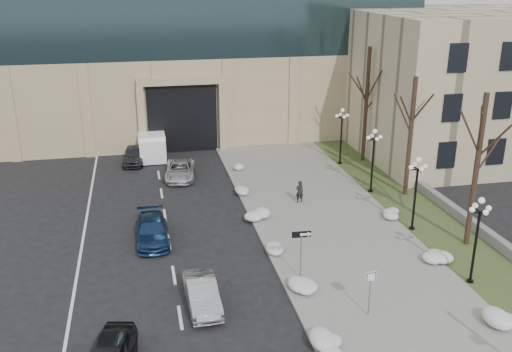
{
  "coord_description": "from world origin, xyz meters",
  "views": [
    {
      "loc": [
        -7.74,
        -16.8,
        15.09
      ],
      "look_at": [
        -1.08,
        14.69,
        3.5
      ],
      "focal_mm": 40.0,
      "sensor_mm": 36.0,
      "label": 1
    }
  ],
  "objects_px": {
    "pedestrian": "(299,192)",
    "car_e": "(134,155)",
    "car_b": "(202,294)",
    "one_way_sign": "(305,240)",
    "lamppost_c": "(373,152)",
    "lamppost_d": "(342,129)",
    "car_d": "(180,170)",
    "keep_sign": "(370,284)",
    "lamppost_b": "(416,184)",
    "box_truck": "(152,143)",
    "car_c": "(152,231)",
    "lamppost_a": "(478,229)"
  },
  "relations": [
    {
      "from": "car_d",
      "to": "lamppost_c",
      "type": "xyz_separation_m",
      "value": [
        13.19,
        -5.96,
        2.43
      ]
    },
    {
      "from": "car_d",
      "to": "lamppost_b",
      "type": "height_order",
      "value": "lamppost_b"
    },
    {
      "from": "car_b",
      "to": "car_e",
      "type": "xyz_separation_m",
      "value": [
        -3.0,
        22.63,
        0.03
      ]
    },
    {
      "from": "car_b",
      "to": "box_truck",
      "type": "relative_size",
      "value": 0.63
    },
    {
      "from": "car_d",
      "to": "box_truck",
      "type": "xyz_separation_m",
      "value": [
        -1.88,
        6.65,
        0.34
      ]
    },
    {
      "from": "one_way_sign",
      "to": "lamppost_b",
      "type": "xyz_separation_m",
      "value": [
        8.25,
        4.36,
        0.79
      ]
    },
    {
      "from": "car_c",
      "to": "lamppost_d",
      "type": "xyz_separation_m",
      "value": [
        15.73,
        11.16,
        2.4
      ]
    },
    {
      "from": "car_e",
      "to": "lamppost_d",
      "type": "bearing_deg",
      "value": -9.14
    },
    {
      "from": "car_b",
      "to": "car_c",
      "type": "bearing_deg",
      "value": 103.12
    },
    {
      "from": "lamppost_c",
      "to": "car_c",
      "type": "bearing_deg",
      "value": -163.49
    },
    {
      "from": "lamppost_a",
      "to": "lamppost_c",
      "type": "xyz_separation_m",
      "value": [
        0.0,
        13.0,
        0.0
      ]
    },
    {
      "from": "lamppost_c",
      "to": "lamppost_a",
      "type": "bearing_deg",
      "value": -90.0
    },
    {
      "from": "lamppost_d",
      "to": "lamppost_b",
      "type": "bearing_deg",
      "value": -90.0
    },
    {
      "from": "lamppost_d",
      "to": "lamppost_a",
      "type": "bearing_deg",
      "value": -90.0
    },
    {
      "from": "keep_sign",
      "to": "lamppost_b",
      "type": "xyz_separation_m",
      "value": [
        6.29,
        8.26,
        1.33
      ]
    },
    {
      "from": "car_b",
      "to": "pedestrian",
      "type": "xyz_separation_m",
      "value": [
        8.04,
        11.27,
        0.23
      ]
    },
    {
      "from": "pedestrian",
      "to": "keep_sign",
      "type": "height_order",
      "value": "keep_sign"
    },
    {
      "from": "lamppost_d",
      "to": "pedestrian",
      "type": "bearing_deg",
      "value": -127.04
    },
    {
      "from": "one_way_sign",
      "to": "keep_sign",
      "type": "bearing_deg",
      "value": -60.19
    },
    {
      "from": "car_d",
      "to": "lamppost_d",
      "type": "relative_size",
      "value": 0.97
    },
    {
      "from": "car_c",
      "to": "car_d",
      "type": "distance_m",
      "value": 10.92
    },
    {
      "from": "car_e",
      "to": "lamppost_d",
      "type": "distance_m",
      "value": 17.28
    },
    {
      "from": "box_truck",
      "to": "lamppost_d",
      "type": "height_order",
      "value": "lamppost_d"
    },
    {
      "from": "box_truck",
      "to": "one_way_sign",
      "type": "height_order",
      "value": "one_way_sign"
    },
    {
      "from": "car_c",
      "to": "lamppost_b",
      "type": "relative_size",
      "value": 0.97
    },
    {
      "from": "car_b",
      "to": "lamppost_a",
      "type": "bearing_deg",
      "value": -5.31
    },
    {
      "from": "car_b",
      "to": "lamppost_d",
      "type": "height_order",
      "value": "lamppost_d"
    },
    {
      "from": "car_e",
      "to": "lamppost_c",
      "type": "xyz_separation_m",
      "value": [
        16.67,
        -10.41,
        2.37
      ]
    },
    {
      "from": "lamppost_b",
      "to": "car_e",
      "type": "bearing_deg",
      "value": 134.59
    },
    {
      "from": "car_d",
      "to": "pedestrian",
      "type": "relative_size",
      "value": 2.96
    },
    {
      "from": "car_b",
      "to": "car_d",
      "type": "relative_size",
      "value": 0.88
    },
    {
      "from": "keep_sign",
      "to": "lamppost_c",
      "type": "height_order",
      "value": "lamppost_c"
    },
    {
      "from": "car_b",
      "to": "lamppost_a",
      "type": "distance_m",
      "value": 13.9
    },
    {
      "from": "car_e",
      "to": "one_way_sign",
      "type": "height_order",
      "value": "one_way_sign"
    },
    {
      "from": "car_b",
      "to": "lamppost_d",
      "type": "relative_size",
      "value": 0.85
    },
    {
      "from": "lamppost_a",
      "to": "car_c",
      "type": "bearing_deg",
      "value": 152.07
    },
    {
      "from": "box_truck",
      "to": "lamppost_d",
      "type": "bearing_deg",
      "value": -21.93
    },
    {
      "from": "car_c",
      "to": "box_truck",
      "type": "relative_size",
      "value": 0.72
    },
    {
      "from": "car_b",
      "to": "lamppost_c",
      "type": "bearing_deg",
      "value": 39.73
    },
    {
      "from": "pedestrian",
      "to": "car_e",
      "type": "bearing_deg",
      "value": -52.08
    },
    {
      "from": "box_truck",
      "to": "lamppost_c",
      "type": "relative_size",
      "value": 1.35
    },
    {
      "from": "car_b",
      "to": "pedestrian",
      "type": "distance_m",
      "value": 13.85
    },
    {
      "from": "car_d",
      "to": "car_e",
      "type": "xyz_separation_m",
      "value": [
        -3.48,
        4.45,
        0.06
      ]
    },
    {
      "from": "pedestrian",
      "to": "keep_sign",
      "type": "distance_m",
      "value": 13.85
    },
    {
      "from": "car_d",
      "to": "pedestrian",
      "type": "height_order",
      "value": "pedestrian"
    },
    {
      "from": "car_b",
      "to": "one_way_sign",
      "type": "relative_size",
      "value": 1.47
    },
    {
      "from": "car_b",
      "to": "pedestrian",
      "type": "relative_size",
      "value": 2.59
    },
    {
      "from": "box_truck",
      "to": "car_d",
      "type": "bearing_deg",
      "value": -74.08
    },
    {
      "from": "car_b",
      "to": "car_e",
      "type": "bearing_deg",
      "value": 95.47
    },
    {
      "from": "lamppost_c",
      "to": "car_b",
      "type": "bearing_deg",
      "value": -138.2
    }
  ]
}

